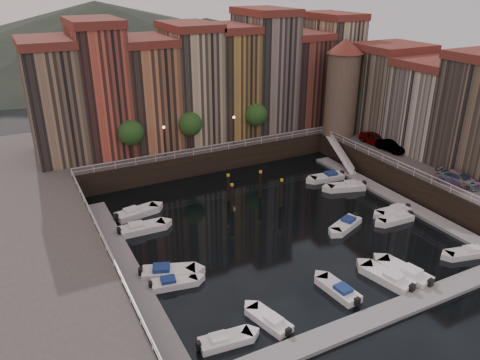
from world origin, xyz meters
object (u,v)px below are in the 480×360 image
car_b (391,147)px  car_c (458,179)px  boat_left_0 (224,340)px  car_a (374,139)px  boat_left_2 (167,272)px  corner_tower (342,86)px  gangway (341,153)px  boat_left_1 (173,283)px  mooring_pilings (251,191)px

car_b → car_c: 11.69m
boat_left_0 → car_a: bearing=39.5°
boat_left_2 → car_a: 37.09m
corner_tower → car_c: 21.93m
gangway → boat_left_1: bearing=-152.8°
gangway → boat_left_2: bearing=-155.2°
gangway → boat_left_0: gangway is taller
corner_tower → car_c: corner_tower is taller
car_a → car_c: car_a is taller
car_a → car_b: bearing=-93.9°
corner_tower → mooring_pilings: (-19.80, -9.22, -8.54)m
gangway → car_c: 16.87m
boat_left_0 → car_b: bearing=35.5°
gangway → mooring_pilings: (-16.90, -4.72, -0.27)m
boat_left_0 → boat_left_2: size_ratio=0.83×
boat_left_0 → boat_left_2: (-0.89, 9.97, 0.07)m
boat_left_0 → boat_left_1: (-0.93, 8.33, 0.00)m
corner_tower → mooring_pilings: 23.46m
corner_tower → mooring_pilings: bearing=-155.0°
boat_left_0 → car_c: bearing=18.9°
car_b → gangway: bearing=127.4°
car_c → car_b: bearing=69.5°
corner_tower → boat_left_1: size_ratio=3.23×
mooring_pilings → car_b: 21.35m
boat_left_1 → boat_left_2: boat_left_2 is taller
mooring_pilings → car_c: car_c is taller
boat_left_0 → car_a: size_ratio=0.90×
corner_tower → boat_left_0: (-32.38, -28.49, -9.87)m
corner_tower → car_c: size_ratio=2.85×
gangway → mooring_pilings: size_ratio=1.39×
mooring_pilings → car_b: car_b is taller
car_a → boat_left_0: bearing=-149.6°
boat_left_0 → car_a: (33.87, 22.45, 3.47)m
boat_left_0 → car_a: car_a is taller
car_c → boat_left_2: bearing=160.3°
boat_left_2 → car_a: size_ratio=1.09×
gangway → car_a: bearing=-19.3°
mooring_pilings → car_c: (20.25, -11.72, 2.05)m
car_c → boat_left_1: bearing=163.1°
boat_left_0 → car_b: (33.83, 19.20, 3.38)m
car_a → car_b: size_ratio=1.10×
gangway → boat_left_1: 34.24m
corner_tower → car_b: corner_tower is taller
mooring_pilings → boat_left_0: (-12.58, -19.26, -1.33)m
gangway → boat_left_0: bearing=-140.9°
corner_tower → boat_left_2: (-33.27, -18.51, -9.81)m
gangway → boat_left_1: gangway is taller
gangway → car_c: bearing=-78.5°
corner_tower → gangway: size_ratio=1.66×
mooring_pilings → boat_left_1: 17.43m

